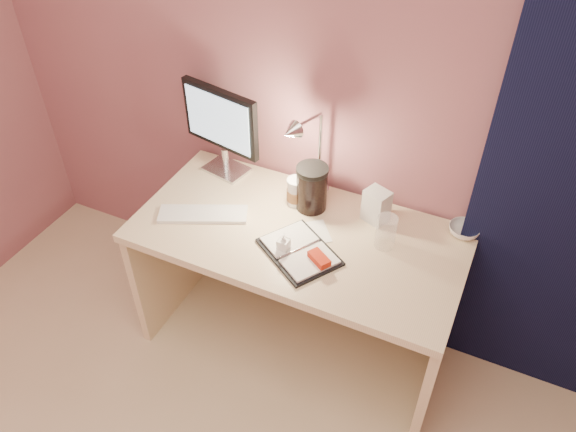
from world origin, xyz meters
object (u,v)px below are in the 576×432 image
at_px(dark_jar, 312,190).
at_px(desk_lamp, 319,155).
at_px(coffee_cup, 296,192).
at_px(planner, 301,252).
at_px(desk, 304,259).
at_px(lotion_bottle, 284,243).
at_px(bowl, 464,230).
at_px(monitor, 222,124).
at_px(product_box, 376,206).
at_px(keyboard, 203,214).
at_px(clear_cup, 386,232).

relative_size(dark_jar, desk_lamp, 0.44).
xyz_separation_m(coffee_cup, desk_lamp, (0.09, 0.03, 0.21)).
bearing_deg(planner, desk_lamp, 133.81).
distance_m(desk, desk_lamp, 0.51).
bearing_deg(lotion_bottle, bowl, 33.22).
height_order(desk, bowl, bowl).
xyz_separation_m(monitor, desk_lamp, (0.50, -0.06, 0.01)).
height_order(monitor, bowl, monitor).
height_order(planner, coffee_cup, coffee_cup).
bearing_deg(lotion_bottle, desk, 88.65).
bearing_deg(product_box, dark_jar, -151.19).
distance_m(keyboard, clear_cup, 0.79).
xyz_separation_m(lotion_bottle, dark_jar, (-0.01, 0.31, 0.05)).
relative_size(clear_cup, desk_lamp, 0.34).
relative_size(planner, coffee_cup, 2.92).
bearing_deg(product_box, clear_cup, -36.80).
xyz_separation_m(desk, planner, (0.06, -0.19, 0.24)).
bearing_deg(planner, monitor, 179.48).
height_order(bowl, lotion_bottle, lotion_bottle).
height_order(dark_jar, desk_lamp, desk_lamp).
height_order(desk, lotion_bottle, lotion_bottle).
bearing_deg(desk_lamp, coffee_cup, -142.46).
distance_m(keyboard, coffee_cup, 0.42).
bearing_deg(desk, keyboard, -160.13).
bearing_deg(clear_cup, desk, -179.34).
distance_m(bowl, dark_jar, 0.66).
bearing_deg(monitor, dark_jar, 2.46).
bearing_deg(desk, dark_jar, 99.45).
distance_m(planner, dark_jar, 0.31).
relative_size(keyboard, bowl, 2.94).
relative_size(planner, bowl, 2.98).
distance_m(planner, bowl, 0.70).
bearing_deg(keyboard, product_box, -1.37).
distance_m(monitor, planner, 0.71).
relative_size(bowl, product_box, 0.86).
distance_m(desk, keyboard, 0.50).
relative_size(coffee_cup, clear_cup, 0.91).
height_order(desk, planner, planner).
distance_m(clear_cup, desk_lamp, 0.42).
bearing_deg(desk, monitor, 160.03).
xyz_separation_m(keyboard, desk_lamp, (0.42, 0.28, 0.26)).
height_order(coffee_cup, lotion_bottle, coffee_cup).
bearing_deg(lotion_bottle, desk_lamp, 88.50).
bearing_deg(planner, desk, 141.59).
relative_size(bowl, desk_lamp, 0.30).
bearing_deg(coffee_cup, desk_lamp, 16.89).
height_order(bowl, desk_lamp, desk_lamp).
distance_m(desk, clear_cup, 0.46).
bearing_deg(desk, product_box, 27.95).
distance_m(desk, lotion_bottle, 0.34).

